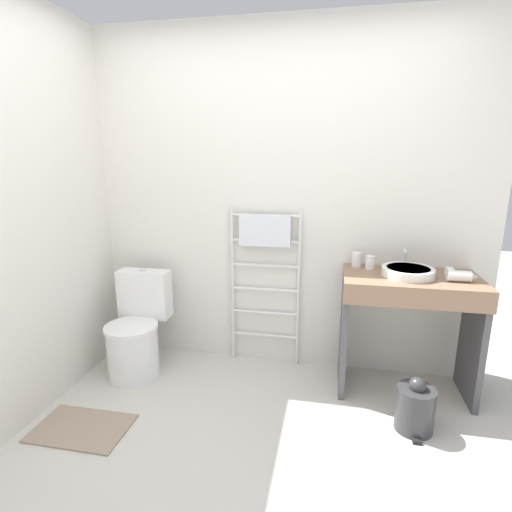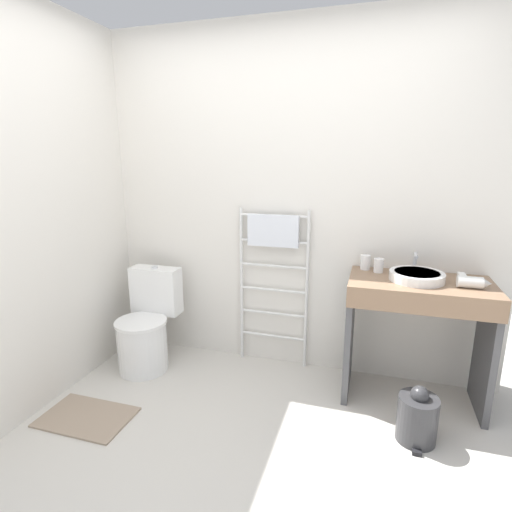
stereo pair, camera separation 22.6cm
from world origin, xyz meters
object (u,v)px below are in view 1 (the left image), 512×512
object	(u,v)px
toilet	(136,334)
sink_basin	(408,272)
towel_radiator	(265,255)
hair_dryer	(460,275)
trash_bin	(415,407)
cup_near_edge	(370,262)
cup_near_wall	(357,260)

from	to	relation	value
toilet	sink_basin	size ratio (longest dim) A/B	2.27
sink_basin	towel_radiator	bearing A→B (deg)	168.26
toilet	sink_basin	world-z (taller)	sink_basin
sink_basin	hair_dryer	distance (m)	0.31
towel_radiator	trash_bin	world-z (taller)	towel_radiator
towel_radiator	cup_near_edge	world-z (taller)	towel_radiator
hair_dryer	cup_near_edge	bearing A→B (deg)	161.82
sink_basin	trash_bin	size ratio (longest dim) A/B	0.97
towel_radiator	cup_near_edge	bearing A→B (deg)	-5.93
sink_basin	hair_dryer	bearing A→B (deg)	-9.09
toilet	trash_bin	world-z (taller)	toilet
toilet	sink_basin	distance (m)	2.00
sink_basin	cup_near_edge	distance (m)	0.27
toilet	hair_dryer	xyz separation A→B (m)	(2.22, 0.07, 0.57)
hair_dryer	sink_basin	bearing A→B (deg)	170.91
towel_radiator	sink_basin	xyz separation A→B (m)	(0.99, -0.21, -0.02)
cup_near_wall	hair_dryer	xyz separation A→B (m)	(0.62, -0.22, -0.02)
cup_near_wall	cup_near_edge	distance (m)	0.10
sink_basin	cup_near_edge	size ratio (longest dim) A/B	3.53
trash_bin	toilet	bearing A→B (deg)	170.96
sink_basin	trash_bin	world-z (taller)	sink_basin
sink_basin	cup_near_edge	bearing A→B (deg)	151.32
sink_basin	hair_dryer	world-z (taller)	hair_dryer
cup_near_wall	trash_bin	distance (m)	1.02
hair_dryer	trash_bin	world-z (taller)	hair_dryer
cup_near_wall	trash_bin	world-z (taller)	cup_near_wall
toilet	cup_near_edge	world-z (taller)	cup_near_edge
towel_radiator	sink_basin	world-z (taller)	towel_radiator
towel_radiator	trash_bin	bearing A→B (deg)	-31.64
trash_bin	towel_radiator	bearing A→B (deg)	148.36
sink_basin	cup_near_wall	xyz separation A→B (m)	(-0.32, 0.17, 0.02)
sink_basin	toilet	bearing A→B (deg)	-176.54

